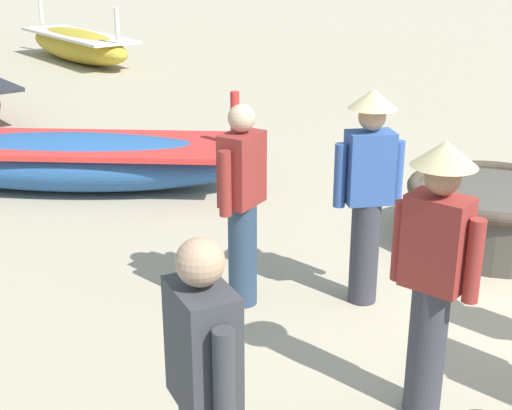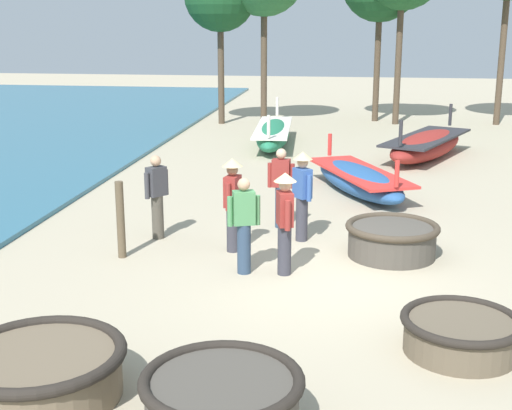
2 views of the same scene
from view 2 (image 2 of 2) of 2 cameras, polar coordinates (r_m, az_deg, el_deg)
name	(u,v)px [view 2 (image 2 of 2)]	position (r m, az deg, el deg)	size (l,w,h in m)	color
ground_plane	(325,277)	(11.43, 5.54, -5.78)	(80.00, 80.00, 0.00)	tan
coracle_weathered	(461,333)	(9.21, 16.06, -9.79)	(1.48, 1.48, 0.48)	brown
coracle_nearest	(222,402)	(7.26, -2.73, -15.44)	(1.64, 1.64, 0.64)	#4C473F
coracle_beside_post	(41,370)	(8.22, -16.81, -12.54)	(1.86, 1.86, 0.57)	brown
coracle_far_left	(392,238)	(12.48, 10.82, -2.65)	(1.61, 1.61, 0.59)	#4C473F
long_boat_red_hull	(359,180)	(16.83, 8.25, 2.02)	(2.69, 4.11, 1.13)	#285693
long_boat_ochre_hull	(426,145)	(21.45, 13.47, 4.69)	(3.08, 4.80, 1.38)	maroon
long_boat_green_hull	(273,134)	(23.07, 1.39, 5.71)	(1.36, 5.29, 1.29)	#237551
fisherman_standing_left	(302,190)	(12.98, 3.72, 1.19)	(0.38, 0.44, 1.67)	#383842
fisherman_standing_right	(285,217)	(11.23, 2.32, -0.95)	(0.36, 0.51, 1.67)	#383842
fisherman_by_coracle	(157,195)	(13.25, -7.94, 0.82)	(0.38, 0.45, 1.57)	#4C473D
fisherman_with_hat	(281,186)	(13.83, 2.01, 1.54)	(0.53, 0.24, 1.57)	#2D425B
fisherman_crouching	(244,223)	(11.31, -0.98, -1.46)	(0.51, 0.32, 1.57)	#2D425B
fisherman_hauling	(233,199)	(12.35, -1.89, 0.51)	(0.36, 0.52, 1.67)	#383842
mooring_post_inland	(121,220)	(12.32, -10.78, -1.18)	(0.14, 0.14, 1.34)	brown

